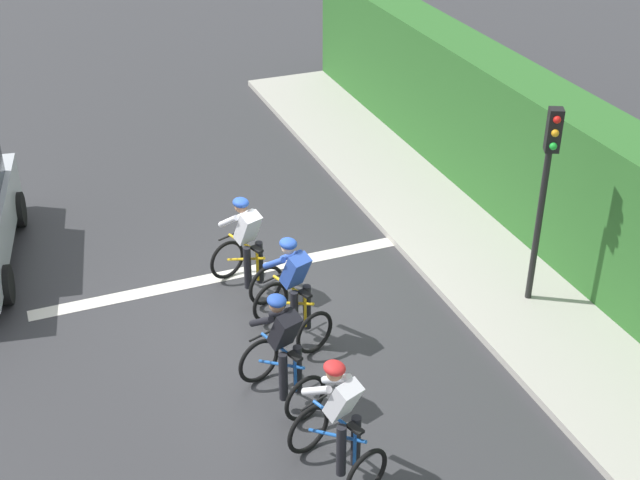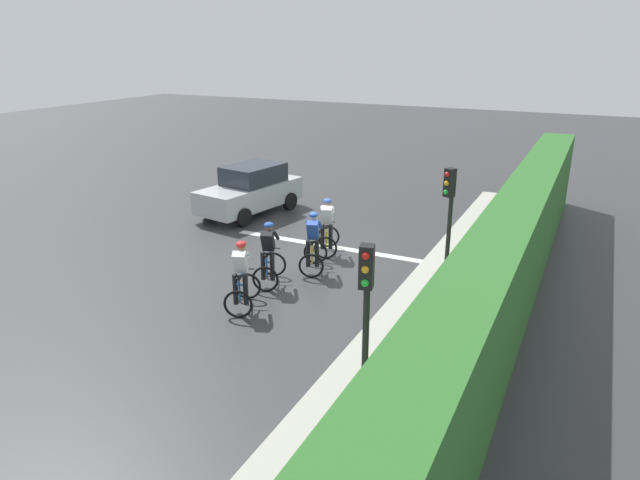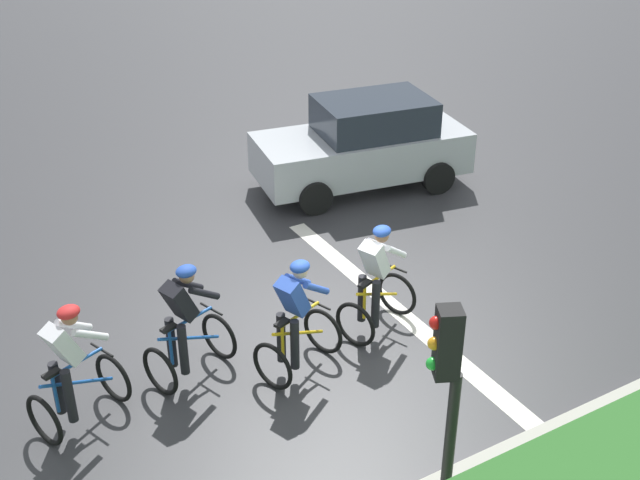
{
  "view_description": "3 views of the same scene",
  "coord_description": "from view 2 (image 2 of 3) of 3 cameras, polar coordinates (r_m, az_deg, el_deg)",
  "views": [
    {
      "loc": [
        3.31,
        10.92,
        7.9
      ],
      "look_at": [
        -0.96,
        0.05,
        1.02
      ],
      "focal_mm": 48.96,
      "sensor_mm": 36.0,
      "label": 1
    },
    {
      "loc": [
        -6.76,
        13.99,
        6.02
      ],
      "look_at": [
        -0.68,
        1.56,
        1.17
      ],
      "focal_mm": 32.23,
      "sensor_mm": 36.0,
      "label": 2
    },
    {
      "loc": [
        -7.92,
        5.09,
        6.86
      ],
      "look_at": [
        0.84,
        0.01,
        1.26
      ],
      "focal_mm": 45.57,
      "sensor_mm": 36.0,
      "label": 3
    }
  ],
  "objects": [
    {
      "name": "car_silver",
      "position": [
        20.96,
        -6.9,
        4.96
      ],
      "size": [
        2.38,
        4.32,
        1.76
      ],
      "color": "#B7BCC1",
      "rests_on": "ground"
    },
    {
      "name": "traffic_light_far_junction",
      "position": [
        8.4,
        4.55,
        -7.61
      ],
      "size": [
        0.24,
        0.31,
        3.34
      ],
      "color": "black",
      "rests_on": "ground"
    },
    {
      "name": "stone_wall_low",
      "position": [
        13.41,
        16.22,
        -6.88
      ],
      "size": [
        0.44,
        22.99,
        0.56
      ],
      "primitive_type": "cube",
      "color": "gray",
      "rests_on": "ground"
    },
    {
      "name": "sidewalk_kerb",
      "position": [
        13.65,
        12.41,
        -7.07
      ],
      "size": [
        2.8,
        22.99,
        0.12
      ],
      "primitive_type": "cube",
      "color": "#ADA89E",
      "rests_on": "ground"
    },
    {
      "name": "cyclist_fourth",
      "position": [
        16.83,
        0.7,
        1.23
      ],
      "size": [
        1.01,
        1.25,
        1.66
      ],
      "color": "black",
      "rests_on": "ground"
    },
    {
      "name": "ground_plane",
      "position": [
        16.66,
        0.27,
        -1.87
      ],
      "size": [
        80.0,
        80.0,
        0.0
      ],
      "primitive_type": "plane",
      "color": "#333335"
    },
    {
      "name": "hedge_wall",
      "position": [
        12.96,
        17.96,
        -2.9
      ],
      "size": [
        1.1,
        22.99,
        2.66
      ],
      "primitive_type": "cube",
      "color": "#2D6628",
      "rests_on": "ground"
    },
    {
      "name": "cyclist_mid",
      "position": [
        15.5,
        -0.69,
        -0.38
      ],
      "size": [
        1.01,
        1.25,
        1.66
      ],
      "color": "black",
      "rests_on": "ground"
    },
    {
      "name": "traffic_light_near_crossing",
      "position": [
        13.32,
        12.62,
        2.28
      ],
      "size": [
        0.27,
        0.29,
        3.34
      ],
      "color": "black",
      "rests_on": "ground"
    },
    {
      "name": "cyclist_second",
      "position": [
        14.72,
        -5.1,
        -1.54
      ],
      "size": [
        0.99,
        1.24,
        1.66
      ],
      "color": "black",
      "rests_on": "ground"
    },
    {
      "name": "road_marking_stop_line",
      "position": [
        17.54,
        1.74,
        -0.75
      ],
      "size": [
        7.0,
        0.3,
        0.01
      ],
      "primitive_type": "cube",
      "color": "silver",
      "rests_on": "ground"
    },
    {
      "name": "cyclist_lead",
      "position": [
        13.45,
        -7.79,
        -3.73
      ],
      "size": [
        1.02,
        1.25,
        1.66
      ],
      "color": "black",
      "rests_on": "ground"
    }
  ]
}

